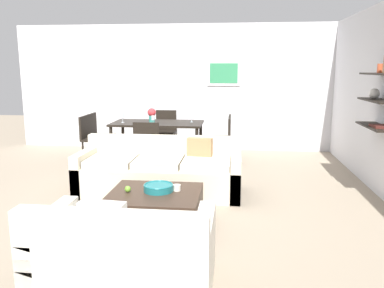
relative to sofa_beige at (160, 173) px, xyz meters
The scene contains 19 objects.
ground_plane 0.45m from the sofa_beige, 76.07° to the right, with size 18.00×18.00×0.00m, color gray.
back_wall_unit 3.39m from the sofa_beige, 83.10° to the left, with size 8.40×0.09×2.70m.
sofa_beige is the anchor object (origin of this frame).
loveseat_white 2.52m from the sofa_beige, 85.76° to the right, with size 1.43×0.90×0.78m.
coffee_table 1.19m from the sofa_beige, 82.23° to the right, with size 1.04×0.93×0.38m.
decorative_bowl 1.15m from the sofa_beige, 80.14° to the right, with size 0.34×0.34×0.08m.
candle_jar 1.16m from the sofa_beige, 69.53° to the right, with size 0.09×0.09×0.07m, color silver.
apple_on_coffee_table 1.21m from the sofa_beige, 96.97° to the right, with size 0.07×0.07×0.07m, color #669E2D.
dining_table 2.05m from the sofa_beige, 102.40° to the left, with size 1.72×0.89×0.75m.
dining_chair_head 2.86m from the sofa_beige, 98.71° to the left, with size 0.44×0.44×0.88m.
dining_chair_foot 1.21m from the sofa_beige, 111.26° to the left, with size 0.44×0.44×0.88m.
dining_chair_right_near 1.96m from the sofa_beige, 64.63° to the left, with size 0.44×0.44×0.88m.
dining_chair_left_far 2.76m from the sofa_beige, 128.13° to the left, with size 0.44×0.44×0.88m.
dining_chair_right_far 2.33m from the sofa_beige, 68.89° to the left, with size 0.44×0.44×0.88m.
dining_chair_left_near 2.46m from the sofa_beige, 133.96° to the left, with size 0.44×0.44×0.88m.
wine_glass_right_far 2.16m from the sofa_beige, 84.01° to the left, with size 0.07×0.07×0.17m.
wine_glass_foot 1.74m from the sofa_beige, 105.32° to the left, with size 0.06×0.06×0.18m.
wine_glass_left_near 2.22m from the sofa_beige, 120.26° to the left, with size 0.07×0.07×0.19m.
centerpiece_vase 2.09m from the sofa_beige, 105.38° to the left, with size 0.16×0.16×0.27m.
Camera 1 is at (0.98, -5.06, 1.78)m, focal length 36.81 mm.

